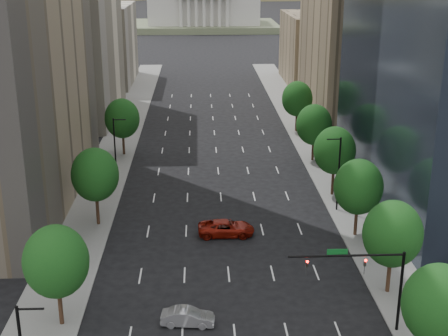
{
  "coord_description": "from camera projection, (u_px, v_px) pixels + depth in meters",
  "views": [
    {
      "loc": [
        -2.64,
        -12.54,
        28.49
      ],
      "look_at": [
        -0.12,
        47.69,
        8.0
      ],
      "focal_mm": 50.03,
      "sensor_mm": 36.0,
      "label": 1
    }
  ],
  "objects": [
    {
      "name": "car_red_far",
      "position": [
        226.0,
        228.0,
        66.95
      ],
      "size": [
        6.07,
        2.83,
        1.68
      ],
      "primitive_type": "imported",
      "rotation": [
        0.0,
        0.0,
        1.58
      ],
      "color": "maroon",
      "rests_on": "ground"
    },
    {
      "name": "sidewalk_right",
      "position": [
        344.0,
        194.0,
        78.49
      ],
      "size": [
        6.0,
        200.0,
        0.15
      ],
      "primitive_type": "cube",
      "color": "slate",
      "rests_on": "ground"
    },
    {
      "name": "car_silver",
      "position": [
        188.0,
        317.0,
        50.65
      ],
      "size": [
        4.49,
        1.94,
        1.44
      ],
      "primitive_type": "imported",
      "rotation": [
        0.0,
        0.0,
        1.47
      ],
      "color": "#949499",
      "rests_on": "ground"
    },
    {
      "name": "tree_left_1",
      "position": [
        95.0,
        175.0,
        67.86
      ],
      "size": [
        5.2,
        5.2,
        8.97
      ],
      "color": "#382316",
      "rests_on": "ground"
    },
    {
      "name": "tree_right_2",
      "position": [
        358.0,
        187.0,
        65.3
      ],
      "size": [
        5.2,
        5.2,
        8.61
      ],
      "color": "#382316",
      "rests_on": "ground"
    },
    {
      "name": "tree_right_5",
      "position": [
        297.0,
        99.0,
        104.98
      ],
      "size": [
        5.2,
        5.2,
        8.75
      ],
      "color": "#382316",
      "rests_on": "ground"
    },
    {
      "name": "tree_right_0",
      "position": [
        439.0,
        305.0,
        43.61
      ],
      "size": [
        5.2,
        5.2,
        8.39
      ],
      "color": "#382316",
      "rests_on": "ground"
    },
    {
      "name": "filler_right",
      "position": [
        316.0,
        49.0,
        145.37
      ],
      "size": [
        14.0,
        26.0,
        16.0
      ],
      "primitive_type": "cube",
      "color": "#8C7759",
      "rests_on": "ground"
    },
    {
      "name": "traffic_signal",
      "position": [
        371.0,
        274.0,
        48.27
      ],
      "size": [
        9.12,
        0.4,
        7.38
      ],
      "color": "black",
      "rests_on": "ground"
    },
    {
      "name": "capitol",
      "position": [
        204.0,
        8.0,
        254.59
      ],
      "size": [
        60.0,
        40.0,
        35.2
      ],
      "color": "#596647",
      "rests_on": "ground"
    },
    {
      "name": "tree_right_1",
      "position": [
        393.0,
        234.0,
        53.9
      ],
      "size": [
        5.2,
        5.2,
        8.75
      ],
      "color": "#382316",
      "rests_on": "ground"
    },
    {
      "name": "parking_tan_right",
      "position": [
        351.0,
        36.0,
        111.9
      ],
      "size": [
        14.0,
        30.0,
        30.0
      ],
      "primitive_type": "cube",
      "color": "#8C7759",
      "rests_on": "ground"
    },
    {
      "name": "streetlight_ln",
      "position": [
        116.0,
        149.0,
        80.54
      ],
      "size": [
        1.7,
        0.2,
        9.0
      ],
      "color": "black",
      "rests_on": "ground"
    },
    {
      "name": "sidewalk_left",
      "position": [
        96.0,
        198.0,
        77.26
      ],
      "size": [
        6.0,
        200.0,
        0.15
      ],
      "primitive_type": "cube",
      "color": "slate",
      "rests_on": "ground"
    },
    {
      "name": "tree_left_2",
      "position": [
        122.0,
        118.0,
        92.54
      ],
      "size": [
        5.2,
        5.2,
        8.68
      ],
      "color": "#382316",
      "rests_on": "ground"
    },
    {
      "name": "tree_right_4",
      "position": [
        314.0,
        125.0,
        89.94
      ],
      "size": [
        5.2,
        5.2,
        8.46
      ],
      "color": "#382316",
      "rests_on": "ground"
    },
    {
      "name": "streetlight_rn",
      "position": [
        338.0,
        172.0,
        72.14
      ],
      "size": [
        1.7,
        0.2,
        9.0
      ],
      "color": "black",
      "rests_on": "ground"
    },
    {
      "name": "filler_left",
      "position": [
        102.0,
        44.0,
        145.91
      ],
      "size": [
        14.0,
        26.0,
        18.0
      ],
      "primitive_type": "cube",
      "color": "beige",
      "rests_on": "ground"
    },
    {
      "name": "foothills",
      "position": [
        236.0,
        29.0,
        601.68
      ],
      "size": [
        720.0,
        413.0,
        263.0
      ],
      "color": "olive",
      "rests_on": "ground"
    },
    {
      "name": "midrise_cream_left",
      "position": [
        73.0,
        21.0,
        111.95
      ],
      "size": [
        14.0,
        30.0,
        35.0
      ],
      "primitive_type": "cube",
      "color": "beige",
      "rests_on": "ground"
    },
    {
      "name": "tree_left_0",
      "position": [
        56.0,
        262.0,
        49.01
      ],
      "size": [
        5.2,
        5.2,
        8.75
      ],
      "color": "#382316",
      "rests_on": "ground"
    },
    {
      "name": "tree_right_3",
      "position": [
        335.0,
        151.0,
        76.56
      ],
      "size": [
        5.2,
        5.2,
        8.89
      ],
      "color": "#382316",
      "rests_on": "ground"
    }
  ]
}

